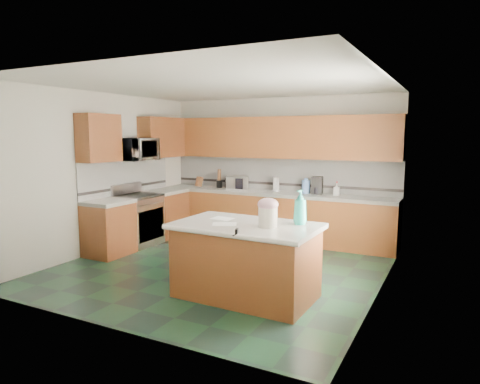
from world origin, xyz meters
The scene contains 52 objects.
floor centered at (0.00, 0.00, 0.00)m, with size 4.60×4.60×0.00m, color black.
ceiling centered at (0.00, 0.00, 2.70)m, with size 4.60×4.60×0.00m, color white.
wall_back centered at (0.00, 2.32, 1.35)m, with size 4.60×0.04×2.70m, color silver.
wall_front centered at (0.00, -2.32, 1.35)m, with size 4.60×0.04×2.70m, color silver.
wall_left centered at (-2.32, 0.00, 1.35)m, with size 0.04×4.60×2.70m, color silver.
wall_right centered at (2.32, 0.00, 1.35)m, with size 0.04×4.60×2.70m, color silver.
back_base_cab centered at (0.00, 2.00, 0.43)m, with size 4.60×0.60×0.86m, color black.
back_countertop centered at (0.00, 2.00, 0.89)m, with size 4.60×0.64×0.06m, color white.
back_upper_cab centered at (0.00, 2.13, 1.94)m, with size 4.60×0.33×0.78m, color black.
back_backsplash centered at (0.00, 2.29, 1.24)m, with size 4.60×0.02×0.63m, color silver.
back_accent_band centered at (0.00, 2.28, 1.04)m, with size 4.60×0.01×0.05m, color black.
left_base_cab_rear centered at (-2.00, 1.29, 0.43)m, with size 0.60×0.82×0.86m, color black.
left_counter_rear centered at (-2.00, 1.29, 0.89)m, with size 0.64×0.82×0.06m, color white.
left_base_cab_front centered at (-2.00, -0.24, 0.43)m, with size 0.60×0.72×0.86m, color black.
left_counter_front centered at (-2.00, -0.24, 0.89)m, with size 0.64×0.72×0.06m, color white.
left_backsplash centered at (-2.29, 0.55, 1.24)m, with size 0.02×2.30×0.63m, color silver.
left_accent_band centered at (-2.28, 0.55, 1.04)m, with size 0.01×2.30×0.05m, color black.
left_upper_cab_rear centered at (-2.13, 1.42, 1.94)m, with size 0.33×1.09×0.78m, color black.
left_upper_cab_front centered at (-2.13, -0.24, 1.94)m, with size 0.33×0.72×0.78m, color black.
range_body centered at (-2.00, 0.50, 0.44)m, with size 0.60×0.76×0.88m, color #B7B7BC.
range_oven_door centered at (-1.71, 0.50, 0.40)m, with size 0.02×0.68×0.55m, color black.
range_cooktop centered at (-2.00, 0.50, 0.90)m, with size 0.62×0.78×0.04m, color black.
range_handle centered at (-1.68, 0.50, 0.78)m, with size 0.02×0.02×0.66m, color #B7B7BC.
range_backguard centered at (-2.26, 0.50, 1.02)m, with size 0.06×0.76×0.18m, color #B7B7BC.
microwave centered at (-2.00, 0.50, 1.73)m, with size 0.73×0.50×0.41m, color #B7B7BC.
island_base centered at (0.86, -0.87, 0.43)m, with size 1.64×0.93×0.86m, color black.
island_top centered at (0.86, -0.87, 0.89)m, with size 1.74×1.03×0.06m, color white.
island_bullnose centered at (0.86, -1.39, 0.89)m, with size 0.06×0.06×1.74m, color white.
treat_jar centered at (1.17, -0.92, 1.04)m, with size 0.22×0.22×0.23m, color silver.
treat_jar_lid centered at (1.17, -0.92, 1.19)m, with size 0.24×0.24×0.15m, color #DCA2B5.
treat_jar_knob centered at (1.17, -0.92, 1.24)m, with size 0.03×0.03×0.08m, color tan.
treat_jar_knob_end_l centered at (1.13, -0.92, 1.24)m, with size 0.04×0.04×0.04m, color tan.
treat_jar_knob_end_r centered at (1.21, -0.92, 1.24)m, with size 0.04×0.04×0.04m, color tan.
soap_bottle_island centered at (1.45, -0.60, 1.13)m, with size 0.16×0.16×0.42m, color teal.
paper_sheet_a centered at (0.64, -1.01, 0.92)m, with size 0.29×0.22×0.00m, color white.
paper_sheet_b centered at (0.44, -0.72, 0.92)m, with size 0.28×0.21×0.00m, color white.
clamp_body centered at (0.99, -1.37, 0.93)m, with size 0.03×0.09×0.08m, color black.
clamp_handle centered at (0.99, -1.42, 0.91)m, with size 0.01×0.01×0.06m, color black.
knife_block centered at (-1.68, 2.05, 1.02)m, with size 0.11×0.09×0.20m, color #472814.
utensil_crock centered at (-1.21, 2.08, 1.00)m, with size 0.12×0.12×0.15m, color black.
utensil_bundle centered at (-1.21, 2.08, 1.19)m, with size 0.07×0.07×0.22m, color #472814.
toaster_oven centered at (-0.79, 2.05, 1.05)m, with size 0.43×0.30×0.25m, color #B7B7BC.
toaster_oven_door centered at (-0.79, 1.91, 1.05)m, with size 0.39×0.01×0.21m, color black.
paper_towel centered at (0.03, 2.10, 1.05)m, with size 0.12×0.12×0.26m, color white.
paper_towel_base centered at (0.03, 2.10, 0.93)m, with size 0.17×0.17×0.01m, color #B7B7BC.
water_jug centered at (0.63, 2.06, 1.04)m, with size 0.15×0.15×0.25m, color #6089D3.
water_jug_neck centered at (0.63, 2.06, 1.18)m, with size 0.07×0.07×0.04m, color #6089D3.
coffee_maker centered at (0.84, 2.08, 1.08)m, with size 0.19×0.21×0.32m, color black.
coffee_carafe centered at (0.84, 2.03, 0.99)m, with size 0.13×0.13×0.13m, color black.
soap_bottle_back centered at (1.21, 2.05, 1.03)m, with size 0.10×0.10×0.22m, color white.
soap_back_cap centered at (1.21, 2.05, 1.16)m, with size 0.02×0.02×0.03m, color red.
window_light_proxy centered at (2.29, -0.20, 1.50)m, with size 0.02×1.40×1.10m, color white.
Camera 1 is at (3.12, -5.43, 1.99)m, focal length 32.00 mm.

